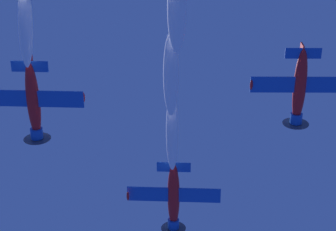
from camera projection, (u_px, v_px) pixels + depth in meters
The scene contains 3 objects.
airplane_lead at pixel (174, 198), 61.49m from camera, with size 9.07×10.16×2.95m.
airplane_left_wingman at pixel (33, 103), 55.75m from camera, with size 9.08×10.16×3.06m.
airplane_right_wingman at pixel (299, 89), 57.41m from camera, with size 9.09×10.16×3.14m.
Camera 1 is at (25.72, 2.61, 1.44)m, focal length 61.02 mm.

